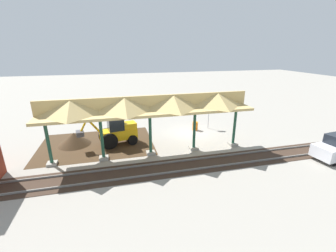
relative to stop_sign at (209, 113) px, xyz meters
name	(u,v)px	position (x,y,z in m)	size (l,w,h in m)	color
ground_plane	(191,133)	(2.30, 1.06, -1.77)	(120.00, 120.00, 0.00)	gray
dirt_work_zone	(97,144)	(11.58, 1.58, -1.77)	(9.94, 7.00, 0.01)	#42301E
platform_canopy	(149,105)	(7.16, 4.76, 2.39)	(16.20, 3.20, 4.90)	#9E998E
rail_tracks	(219,162)	(2.30, 7.41, -1.74)	(60.00, 2.58, 0.15)	slate
stop_sign	(209,113)	(0.00, 0.00, 0.00)	(0.76, 0.06, 2.45)	gray
backhoe	(117,131)	(9.75, 2.04, -0.50)	(5.21, 2.24, 2.82)	#EAB214
dirt_mound	(75,144)	(13.55, 1.15, -1.77)	(5.79, 5.79, 2.25)	#42301E
traffic_barrel	(195,126)	(1.58, 0.20, -1.32)	(0.56, 0.56, 0.90)	orange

